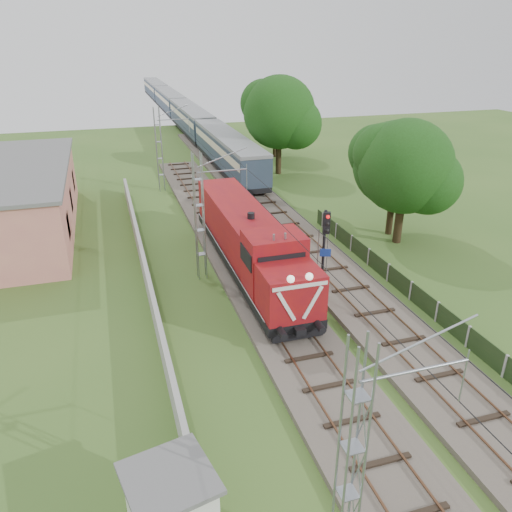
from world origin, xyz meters
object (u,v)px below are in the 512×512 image
object	(u,v)px
locomotive	(249,241)
relay_hut	(172,508)
coach_rake	(179,108)
signal_post	(325,241)

from	to	relation	value
locomotive	relay_hut	size ratio (longest dim) A/B	5.88
coach_rake	relay_hut	size ratio (longest dim) A/B	30.32
signal_post	locomotive	bearing A→B (deg)	121.76
locomotive	signal_post	xyz separation A→B (m)	(2.97, -4.79, 1.52)
signal_post	relay_hut	distance (m)	16.31
locomotive	coach_rake	world-z (taller)	locomotive
locomotive	relay_hut	distance (m)	18.69
locomotive	coach_rake	xyz separation A→B (m)	(5.00, 59.98, 0.23)
locomotive	signal_post	bearing A→B (deg)	-58.24
coach_rake	relay_hut	xyz separation A→B (m)	(-12.40, -77.11, -1.21)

